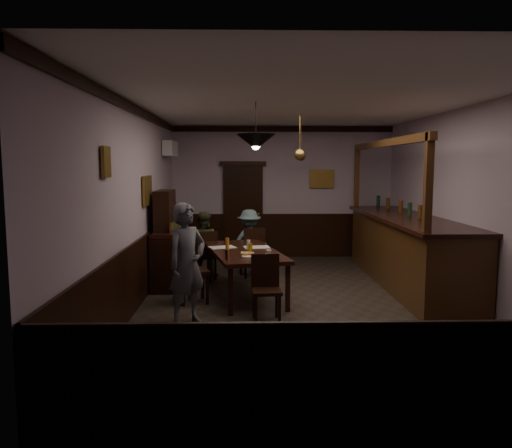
{
  "coord_description": "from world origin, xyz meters",
  "views": [
    {
      "loc": [
        -0.87,
        -7.41,
        2.11
      ],
      "look_at": [
        -0.68,
        0.73,
        1.15
      ],
      "focal_mm": 35.0,
      "sensor_mm": 36.0,
      "label": 1
    }
  ],
  "objects_px": {
    "chair_side": "(187,266)",
    "chair_far_right": "(253,250)",
    "pendant_iron": "(256,142)",
    "pendant_brass_far": "(301,156)",
    "chair_near": "(266,285)",
    "person_seated_right": "(249,242)",
    "person_standing": "(187,264)",
    "bar_counter": "(406,249)",
    "pendant_brass_mid": "(300,155)",
    "person_seated_left": "(203,244)",
    "sideboard": "(168,248)",
    "dining_table": "(244,254)",
    "coffee_cup": "(269,252)",
    "chair_far_left": "(206,253)",
    "soda_can": "(250,247)"
  },
  "relations": [
    {
      "from": "person_seated_right",
      "to": "soda_can",
      "type": "distance_m",
      "value": 1.69
    },
    {
      "from": "person_standing",
      "to": "sideboard",
      "type": "bearing_deg",
      "value": 59.97
    },
    {
      "from": "person_seated_left",
      "to": "dining_table",
      "type": "bearing_deg",
      "value": 121.25
    },
    {
      "from": "coffee_cup",
      "to": "pendant_brass_mid",
      "type": "bearing_deg",
      "value": 53.38
    },
    {
      "from": "dining_table",
      "to": "chair_side",
      "type": "distance_m",
      "value": 0.96
    },
    {
      "from": "chair_far_right",
      "to": "chair_side",
      "type": "xyz_separation_m",
      "value": [
        -1.04,
        -1.75,
        0.05
      ]
    },
    {
      "from": "chair_side",
      "to": "sideboard",
      "type": "relative_size",
      "value": 0.62
    },
    {
      "from": "dining_table",
      "to": "pendant_brass_mid",
      "type": "xyz_separation_m",
      "value": [
        0.98,
        0.85,
        1.61
      ]
    },
    {
      "from": "chair_far_left",
      "to": "sideboard",
      "type": "height_order",
      "value": "sideboard"
    },
    {
      "from": "dining_table",
      "to": "sideboard",
      "type": "distance_m",
      "value": 1.5
    },
    {
      "from": "pendant_iron",
      "to": "pendant_brass_mid",
      "type": "bearing_deg",
      "value": 63.68
    },
    {
      "from": "person_seated_right",
      "to": "pendant_brass_mid",
      "type": "height_order",
      "value": "pendant_brass_mid"
    },
    {
      "from": "dining_table",
      "to": "chair_far_right",
      "type": "xyz_separation_m",
      "value": [
        0.17,
        1.34,
        -0.17
      ]
    },
    {
      "from": "coffee_cup",
      "to": "sideboard",
      "type": "distance_m",
      "value": 2.09
    },
    {
      "from": "person_standing",
      "to": "chair_side",
      "type": "bearing_deg",
      "value": 51.24
    },
    {
      "from": "pendant_brass_far",
      "to": "person_standing",
      "type": "bearing_deg",
      "value": -116.63
    },
    {
      "from": "dining_table",
      "to": "bar_counter",
      "type": "bearing_deg",
      "value": 13.44
    },
    {
      "from": "sideboard",
      "to": "pendant_brass_mid",
      "type": "bearing_deg",
      "value": 3.62
    },
    {
      "from": "chair_side",
      "to": "pendant_brass_far",
      "type": "relative_size",
      "value": 1.29
    },
    {
      "from": "soda_can",
      "to": "person_seated_left",
      "type": "bearing_deg",
      "value": 120.61
    },
    {
      "from": "chair_near",
      "to": "pendant_brass_far",
      "type": "bearing_deg",
      "value": 72.91
    },
    {
      "from": "coffee_cup",
      "to": "soda_can",
      "type": "distance_m",
      "value": 0.51
    },
    {
      "from": "chair_near",
      "to": "chair_side",
      "type": "height_order",
      "value": "chair_side"
    },
    {
      "from": "person_standing",
      "to": "bar_counter",
      "type": "distance_m",
      "value": 4.21
    },
    {
      "from": "bar_counter",
      "to": "pendant_iron",
      "type": "relative_size",
      "value": 6.81
    },
    {
      "from": "sideboard",
      "to": "chair_far_left",
      "type": "bearing_deg",
      "value": 35.72
    },
    {
      "from": "chair_near",
      "to": "sideboard",
      "type": "xyz_separation_m",
      "value": [
        -1.63,
        1.99,
        0.18
      ]
    },
    {
      "from": "person_standing",
      "to": "bar_counter",
      "type": "height_order",
      "value": "bar_counter"
    },
    {
      "from": "person_seated_left",
      "to": "coffee_cup",
      "type": "height_order",
      "value": "person_seated_left"
    },
    {
      "from": "chair_near",
      "to": "person_seated_right",
      "type": "xyz_separation_m",
      "value": [
        -0.2,
        2.9,
        0.14
      ]
    },
    {
      "from": "person_standing",
      "to": "coffee_cup",
      "type": "height_order",
      "value": "person_standing"
    },
    {
      "from": "sideboard",
      "to": "dining_table",
      "type": "bearing_deg",
      "value": -27.74
    },
    {
      "from": "chair_side",
      "to": "person_seated_left",
      "type": "xyz_separation_m",
      "value": [
        0.09,
        1.82,
        0.05
      ]
    },
    {
      "from": "pendant_brass_mid",
      "to": "soda_can",
      "type": "bearing_deg",
      "value": -133.59
    },
    {
      "from": "chair_far_left",
      "to": "chair_side",
      "type": "height_order",
      "value": "chair_side"
    },
    {
      "from": "soda_can",
      "to": "pendant_iron",
      "type": "xyz_separation_m",
      "value": [
        0.07,
        -0.71,
        1.63
      ]
    },
    {
      "from": "chair_side",
      "to": "bar_counter",
      "type": "height_order",
      "value": "bar_counter"
    },
    {
      "from": "chair_far_left",
      "to": "pendant_brass_mid",
      "type": "relative_size",
      "value": 1.13
    },
    {
      "from": "chair_far_right",
      "to": "person_seated_right",
      "type": "distance_m",
      "value": 0.3
    },
    {
      "from": "coffee_cup",
      "to": "sideboard",
      "type": "relative_size",
      "value": 0.05
    },
    {
      "from": "chair_side",
      "to": "chair_far_right",
      "type": "bearing_deg",
      "value": -46.93
    },
    {
      "from": "coffee_cup",
      "to": "bar_counter",
      "type": "relative_size",
      "value": 0.02
    },
    {
      "from": "coffee_cup",
      "to": "pendant_iron",
      "type": "distance_m",
      "value": 1.68
    },
    {
      "from": "dining_table",
      "to": "pendant_iron",
      "type": "height_order",
      "value": "pendant_iron"
    },
    {
      "from": "dining_table",
      "to": "chair_far_left",
      "type": "bearing_deg",
      "value": 121.69
    },
    {
      "from": "pendant_iron",
      "to": "pendant_brass_far",
      "type": "relative_size",
      "value": 0.83
    },
    {
      "from": "coffee_cup",
      "to": "dining_table",
      "type": "bearing_deg",
      "value": 114.72
    },
    {
      "from": "dining_table",
      "to": "chair_far_right",
      "type": "distance_m",
      "value": 1.36
    },
    {
      "from": "chair_side",
      "to": "person_seated_left",
      "type": "relative_size",
      "value": 0.84
    },
    {
      "from": "person_seated_left",
      "to": "sideboard",
      "type": "distance_m",
      "value": 0.91
    }
  ]
}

